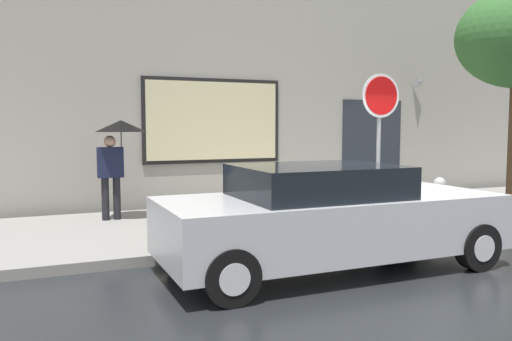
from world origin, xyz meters
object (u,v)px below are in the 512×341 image
pedestrian_with_umbrella (117,141)px  stop_sign (380,119)px  parked_car (329,217)px  fire_hydrant (439,197)px

pedestrian_with_umbrella → stop_sign: size_ratio=0.70×
parked_car → fire_hydrant: size_ratio=5.96×
parked_car → pedestrian_with_umbrella: bearing=117.9°
pedestrian_with_umbrella → stop_sign: bearing=-32.1°
parked_car → fire_hydrant: bearing=27.7°
parked_car → pedestrian_with_umbrella: size_ratio=2.45×
parked_car → stop_sign: size_ratio=1.72×
parked_car → pedestrian_with_umbrella: (-2.17, 4.11, 0.94)m
fire_hydrant → pedestrian_with_umbrella: 6.34m
pedestrian_with_umbrella → stop_sign: (4.10, -2.57, 0.40)m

